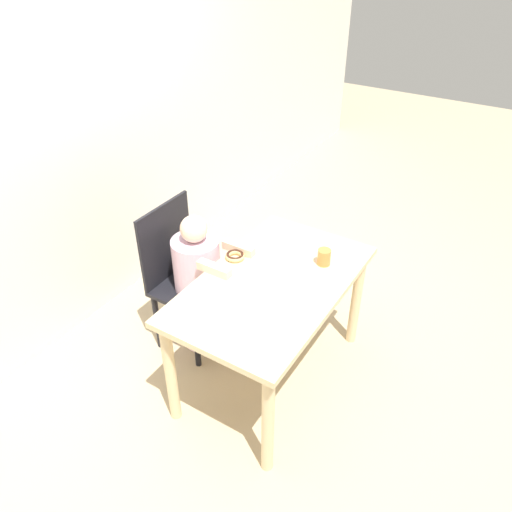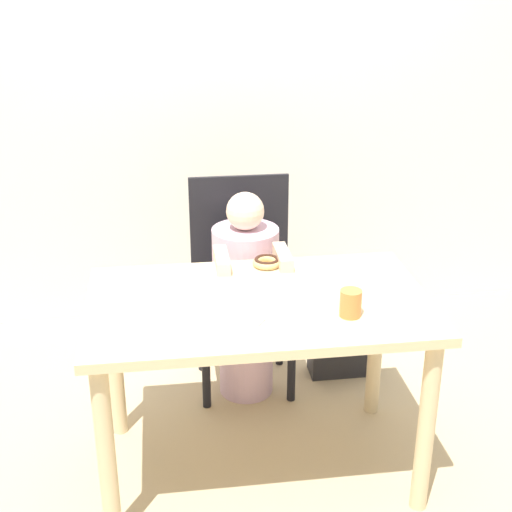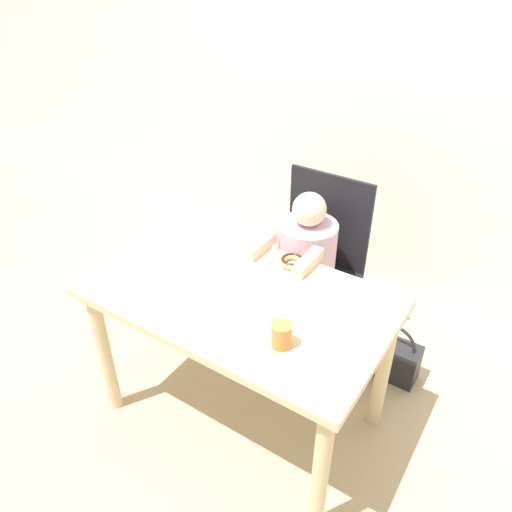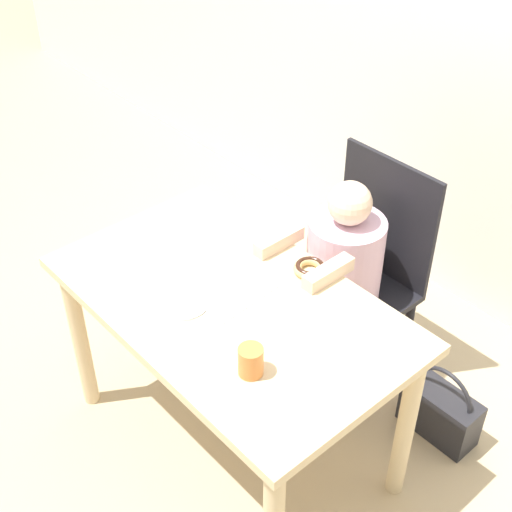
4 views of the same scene
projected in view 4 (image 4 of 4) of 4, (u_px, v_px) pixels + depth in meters
ground_plane at (234, 440)px, 2.69m from camera, size 12.00×12.00×0.00m
wall_back at (507, 30)px, 2.64m from camera, size 8.00×0.05×2.50m
dining_table at (231, 323)px, 2.32m from camera, size 1.18×0.71×0.71m
chair at (362, 273)px, 2.72m from camera, size 0.44×0.37×0.94m
child_figure at (341, 292)px, 2.68m from camera, size 0.29×0.46×0.93m
donut at (310, 268)px, 2.36m from camera, size 0.11×0.11×0.03m
napkin at (225, 287)px, 2.30m from camera, size 0.26×0.26×0.00m
handbag at (440, 411)px, 2.66m from camera, size 0.29×0.13×0.32m
cup at (251, 361)px, 1.98m from camera, size 0.07×0.07×0.09m
plate at (182, 302)px, 2.24m from camera, size 0.18×0.18×0.01m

